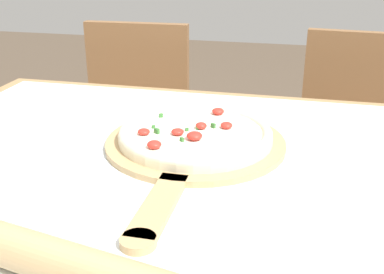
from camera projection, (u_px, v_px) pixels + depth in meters
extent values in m
cube|color=#A87F51|center=(154.00, 175.00, 0.86)|extent=(1.13, 0.95, 0.03)
cylinder|color=#A87F51|center=(43.00, 210.00, 1.50)|extent=(0.06, 0.06, 0.75)
cube|color=silver|center=(154.00, 167.00, 0.86)|extent=(1.05, 0.87, 0.00)
cylinder|color=tan|center=(196.00, 143.00, 0.94)|extent=(0.35, 0.35, 0.01)
cube|color=tan|center=(159.00, 206.00, 0.72)|extent=(0.05, 0.19, 0.01)
cylinder|color=tan|center=(138.00, 242.00, 0.63)|extent=(0.05, 0.05, 0.01)
cylinder|color=beige|center=(196.00, 136.00, 0.93)|extent=(0.30, 0.30, 0.02)
torus|color=beige|center=(196.00, 132.00, 0.93)|extent=(0.30, 0.30, 0.02)
cylinder|color=white|center=(196.00, 131.00, 0.93)|extent=(0.26, 0.26, 0.00)
ellipsoid|color=red|center=(201.00, 126.00, 0.93)|extent=(0.02, 0.02, 0.01)
ellipsoid|color=red|center=(178.00, 132.00, 0.91)|extent=(0.02, 0.02, 0.01)
ellipsoid|color=red|center=(144.00, 132.00, 0.91)|extent=(0.02, 0.02, 0.01)
ellipsoid|color=red|center=(155.00, 145.00, 0.85)|extent=(0.03, 0.03, 0.01)
ellipsoid|color=red|center=(194.00, 136.00, 0.88)|extent=(0.03, 0.03, 0.01)
ellipsoid|color=red|center=(226.00, 125.00, 0.94)|extent=(0.02, 0.02, 0.01)
ellipsoid|color=red|center=(218.00, 111.00, 1.01)|extent=(0.03, 0.03, 0.01)
cube|color=#387533|center=(182.00, 140.00, 0.88)|extent=(0.01, 0.01, 0.01)
cube|color=#387533|center=(187.00, 130.00, 0.92)|extent=(0.01, 0.01, 0.01)
cube|color=#387533|center=(198.00, 127.00, 0.93)|extent=(0.01, 0.01, 0.01)
cube|color=#387533|center=(213.00, 126.00, 0.94)|extent=(0.01, 0.01, 0.01)
cube|color=#387533|center=(161.00, 115.00, 0.99)|extent=(0.01, 0.01, 0.01)
cube|color=#387533|center=(157.00, 131.00, 0.91)|extent=(0.01, 0.01, 0.01)
cube|color=#387533|center=(200.00, 127.00, 0.93)|extent=(0.01, 0.01, 0.01)
cube|color=#387533|center=(228.00, 126.00, 0.94)|extent=(0.01, 0.01, 0.01)
cube|color=#387533|center=(153.00, 127.00, 0.94)|extent=(0.01, 0.01, 0.01)
cube|color=brown|center=(126.00, 159.00, 1.71)|extent=(0.41, 0.41, 0.02)
cube|color=brown|center=(138.00, 83.00, 1.79)|extent=(0.38, 0.05, 0.44)
cylinder|color=brown|center=(71.00, 232.00, 1.68)|extent=(0.04, 0.04, 0.42)
cylinder|color=brown|center=(160.00, 242.00, 1.62)|extent=(0.04, 0.04, 0.42)
cylinder|color=brown|center=(104.00, 189.00, 1.97)|extent=(0.04, 0.04, 0.42)
cylinder|color=brown|center=(180.00, 196.00, 1.91)|extent=(0.04, 0.04, 0.42)
cube|color=brown|center=(349.00, 182.00, 1.55)|extent=(0.44, 0.44, 0.02)
cube|color=brown|center=(360.00, 98.00, 1.62)|extent=(0.38, 0.07, 0.44)
cylinder|color=brown|center=(287.00, 258.00, 1.54)|extent=(0.04, 0.04, 0.42)
cylinder|color=brown|center=(299.00, 209.00, 1.82)|extent=(0.04, 0.04, 0.42)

